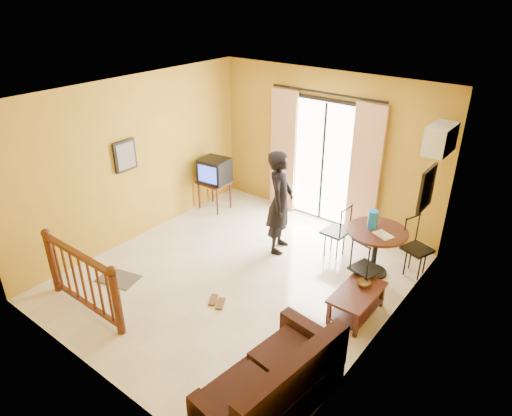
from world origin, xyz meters
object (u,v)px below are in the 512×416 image
Objects in this scene: coffee_table at (357,299)px; standing_person at (280,202)px; sofa at (274,386)px; television at (215,170)px; dining_table at (376,239)px.

coffee_table is 0.51× the size of standing_person.
coffee_table is at bearing -133.67° from standing_person.
coffee_table is 2.08m from standing_person.
standing_person reaches higher than sofa.
standing_person is (-1.83, 0.77, 0.62)m from coffee_table.
television is 0.63× the size of dining_table.
sofa is 3.31m from standing_person.
television is 3.48m from dining_table.
standing_person is at bearing 131.11° from sofa.
television reaches higher than coffee_table.
standing_person is at bearing -168.66° from dining_table.
sofa is at bearing -47.33° from television.
coffee_table is at bearing -76.85° from dining_table.
standing_person reaches higher than dining_table.
coffee_table is 0.49× the size of sofa.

